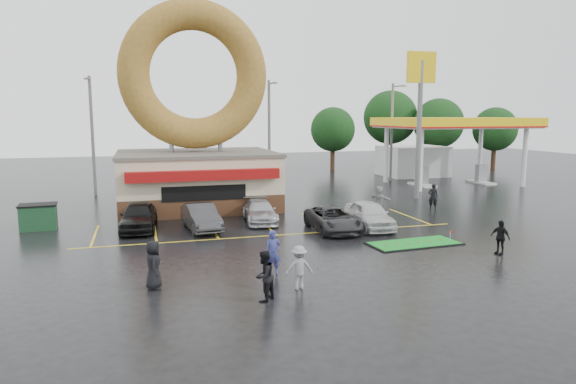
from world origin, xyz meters
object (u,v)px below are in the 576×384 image
object	(u,v)px
streetlight_left	(92,133)
streetlight_mid	(269,131)
dumpster	(38,217)
person_cameraman	(500,237)
putting_green	(414,243)
car_white	(369,215)
person_blue	(273,253)
car_grey	(333,219)
donut_shop	(196,140)
car_black	(139,216)
streetlight_right	(392,130)
shell_sign	(420,97)
gas_station	(435,141)
car_dgrey	(201,217)
car_silver	(260,211)

from	to	relation	value
streetlight_left	streetlight_mid	world-z (taller)	same
streetlight_mid	dumpster	bearing A→B (deg)	-141.75
person_cameraman	putting_green	bearing A→B (deg)	-154.11
car_white	putting_green	world-z (taller)	car_white
person_blue	car_grey	bearing A→B (deg)	57.39
person_cameraman	donut_shop	bearing A→B (deg)	-163.51
person_cameraman	car_black	bearing A→B (deg)	-141.17
putting_green	streetlight_right	bearing A→B (deg)	65.32
streetlight_left	streetlight_right	distance (m)	26.08
car_black	car_white	bearing A→B (deg)	-9.21
streetlight_mid	person_cameraman	xyz separation A→B (m)	(4.54, -23.76, -4.01)
shell_sign	car_black	distance (m)	21.57
gas_station	putting_green	distance (m)	25.70
gas_station	streetlight_left	size ratio (longest dim) A/B	1.52
car_dgrey	donut_shop	bearing A→B (deg)	79.08
streetlight_right	car_silver	size ratio (longest dim) A/B	2.11
person_cameraman	person_blue	bearing A→B (deg)	-109.48
streetlight_left	car_silver	bearing A→B (deg)	-52.83
car_grey	dumpster	distance (m)	15.83
gas_station	shell_sign	distance (m)	11.93
car_silver	car_grey	world-z (taller)	car_grey
person_cameraman	dumpster	xyz separation A→B (m)	(-20.54, 11.14, -0.12)
donut_shop	car_dgrey	bearing A→B (deg)	-94.64
dumpster	putting_green	bearing A→B (deg)	-29.03
gas_station	car_black	bearing A→B (deg)	-151.82
streetlight_left	streetlight_right	bearing A→B (deg)	4.40
car_silver	dumpster	xyz separation A→B (m)	(-11.89, 1.43, 0.03)
car_silver	putting_green	distance (m)	9.25
car_dgrey	streetlight_left	bearing A→B (deg)	108.13
shell_sign	car_grey	xyz separation A→B (m)	(-9.89, -8.42, -6.74)
car_black	dumpster	size ratio (longest dim) A/B	2.49
streetlight_mid	car_silver	bearing A→B (deg)	-106.32
car_black	person_blue	size ratio (longest dim) A/B	2.59
gas_station	streetlight_right	distance (m)	4.26
donut_shop	streetlight_left	distance (m)	9.87
car_grey	putting_green	distance (m)	4.69
car_grey	person_cameraman	distance (m)	8.40
streetlight_mid	person_cameraman	bearing A→B (deg)	-79.18
streetlight_mid	car_white	distance (m)	17.82
donut_shop	person_cameraman	xyz separation A→B (m)	(11.54, -15.81, -3.70)
shell_sign	putting_green	size ratio (longest dim) A/B	2.32
car_dgrey	car_grey	distance (m)	7.05
dumpster	car_white	bearing A→B (deg)	-18.79
car_grey	streetlight_right	bearing A→B (deg)	56.46
gas_station	donut_shop	bearing A→B (deg)	-160.89
car_white	putting_green	size ratio (longest dim) A/B	0.95
donut_shop	dumpster	world-z (taller)	donut_shop
streetlight_mid	streetlight_right	xyz separation A→B (m)	(12.00, 1.00, 0.00)
car_black	shell_sign	bearing A→B (deg)	19.93
shell_sign	car_grey	distance (m)	14.64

